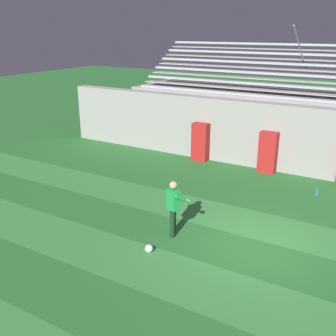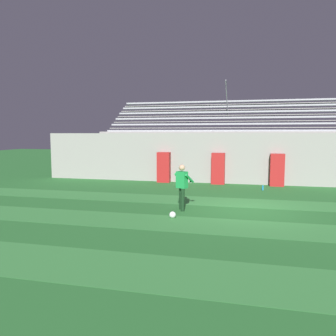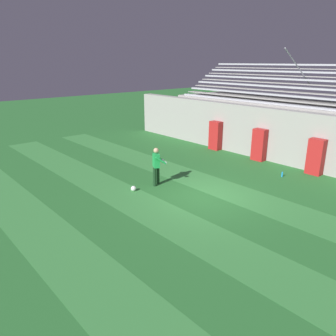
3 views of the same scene
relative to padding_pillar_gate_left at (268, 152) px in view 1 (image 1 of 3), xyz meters
name	(u,v)px [view 1 (image 1 of 3)]	position (x,y,z in m)	size (l,w,h in m)	color
ground_plane	(257,246)	(1.55, -5.95, -0.86)	(80.00, 80.00, 0.00)	#286B2D
turf_stripe_mid	(224,293)	(1.55, -8.34, -0.86)	(28.00, 1.80, 0.01)	#38843D
turf_stripe_far	(270,228)	(1.55, -4.74, -0.86)	(28.00, 1.80, 0.01)	#38843D
back_wall	(311,142)	(1.55, 0.55, 0.54)	(24.00, 0.60, 2.80)	#999691
padding_pillar_gate_left	(268,152)	(0.00, 0.00, 0.00)	(0.72, 0.44, 1.72)	#B21E1E
padding_pillar_far_left	(200,142)	(-3.09, 0.00, 0.00)	(0.72, 0.44, 1.72)	#B21E1E
bleacher_stand	(323,125)	(1.55, 3.24, 0.65)	(18.00, 4.75, 5.83)	#999691
goalkeeper	(174,205)	(-0.78, -6.55, 0.09)	(0.72, 0.70, 1.67)	#143319
soccer_ball	(149,249)	(-0.88, -7.74, -0.75)	(0.22, 0.22, 0.22)	white
water_bottle	(317,192)	(2.31, -1.50, -0.74)	(0.07, 0.07, 0.24)	#1E8CD8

